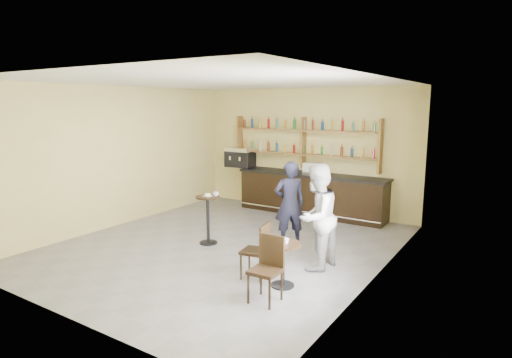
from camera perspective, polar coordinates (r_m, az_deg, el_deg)
The scene contains 23 objects.
floor at distance 8.67m, azimuth -4.02°, elevation -8.81°, with size 7.00×7.00×0.00m, color slate.
ceiling at distance 8.23m, azimuth -4.30°, elevation 12.81°, with size 7.00×7.00×0.00m, color white.
wall_back at distance 11.27m, azimuth 6.61°, elevation 3.84°, with size 7.00×7.00×0.00m, color #D2C477.
wall_front at distance 5.93m, azimuth -24.91°, elevation -2.52°, with size 7.00×7.00×0.00m, color #D2C477.
wall_left at distance 10.37m, azimuth -17.55°, elevation 2.92°, with size 7.00×7.00×0.00m, color #D2C477.
wall_right at distance 6.95m, azimuth 16.06°, elevation -0.27°, with size 7.00×7.00×0.00m, color #D2C477.
window_pane at distance 5.81m, azimuth 12.60°, elevation -1.07°, with size 2.00×2.00×0.00m, color white.
window_frame at distance 5.81m, azimuth 12.54°, elevation -1.06°, with size 0.04×1.70×2.10m, color black, non-canonical shape.
shelf_unit at distance 11.14m, azimuth 6.33°, elevation 4.86°, with size 4.00×0.26×1.40m, color brown, non-canonical shape.
liquor_bottles at distance 11.12m, azimuth 6.35°, elevation 5.73°, with size 3.68×0.10×1.00m, color #8C5919, non-canonical shape.
bar_counter at distance 10.97m, azimuth 7.36°, elevation -1.99°, with size 3.92×0.77×1.06m, color black, non-canonical shape.
espresso_machine at distance 11.93m, azimuth -2.12°, elevation 2.94°, with size 0.76×0.49×0.54m, color black, non-canonical shape.
pastry_case at distance 10.84m, azimuth 7.63°, elevation 1.42°, with size 0.45×0.36×0.27m, color silver, non-canonical shape.
pedestal_table at distance 8.68m, azimuth -6.42°, elevation -5.45°, with size 0.48×0.48×0.98m, color black, non-canonical shape.
napkin at distance 8.57m, azimuth -6.49°, elevation -2.27°, with size 0.16×0.16×0.00m, color white.
donut at distance 8.55m, azimuth -6.48°, elevation -2.12°, with size 0.13×0.13×0.05m, color tan.
cup_pedestal at distance 8.55m, azimuth -5.34°, elevation -1.99°, with size 0.11×0.11×0.09m, color white.
man_main at distance 8.50m, azimuth 4.50°, elevation -3.27°, with size 0.62×0.40×1.69m, color black.
cafe_table at distance 6.72m, azimuth 3.59°, elevation -11.34°, with size 0.55×0.55×0.70m, color black, non-canonical shape.
cup_cafe at distance 6.57m, azimuth 4.01°, elevation -8.25°, with size 0.09×0.09×0.08m, color white.
chair_west at distance 6.99m, azimuth -0.19°, elevation -9.52°, with size 0.39×0.39×0.91m, color black, non-canonical shape.
chair_south at distance 6.17m, azimuth 1.23°, elevation -12.07°, with size 0.41×0.41×0.95m, color black, non-canonical shape.
patron_second at distance 7.31m, azimuth 8.07°, elevation -5.03°, with size 0.88×0.69×1.82m, color #939398.
Camera 1 is at (4.94, -6.56, 2.78)m, focal length 30.00 mm.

